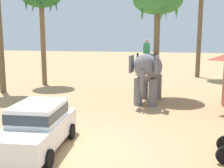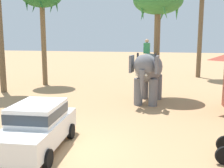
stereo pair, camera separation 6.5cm
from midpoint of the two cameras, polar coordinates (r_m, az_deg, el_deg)
ground_plane at (r=10.56m, az=-8.80°, el=-12.92°), size 120.00×120.00×0.00m
car_sedan_foreground at (r=10.38m, az=-15.05°, el=-8.09°), size 2.07×4.20×1.70m
elephant_with_mahout at (r=16.93m, az=7.26°, el=2.75°), size 1.93×3.95×3.88m
palm_tree_left_of_road at (r=18.81m, az=9.23°, el=16.03°), size 3.20×3.20×7.20m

